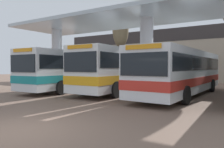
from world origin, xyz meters
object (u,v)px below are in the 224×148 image
object	(u,v)px
transit_bus_right_bay	(183,71)
poplar_tree_behind_left	(120,31)
transit_bus_left_bay	(78,69)
transit_bus_center_bay	(122,69)

from	to	relation	value
transit_bus_right_bay	poplar_tree_behind_left	size ratio (longest dim) A/B	1.44
transit_bus_left_bay	transit_bus_right_bay	bearing A→B (deg)	-175.10
transit_bus_center_bay	poplar_tree_behind_left	xyz separation A→B (m)	(-4.91, 8.18, 4.53)
transit_bus_left_bay	transit_bus_right_bay	distance (m)	8.70
transit_bus_right_bay	poplar_tree_behind_left	bearing A→B (deg)	-36.49
transit_bus_left_bay	transit_bus_center_bay	size ratio (longest dim) A/B	1.11
transit_bus_left_bay	transit_bus_right_bay	xyz separation A→B (m)	(8.64, 1.02, -0.08)
transit_bus_right_bay	poplar_tree_behind_left	world-z (taller)	poplar_tree_behind_left
transit_bus_center_bay	poplar_tree_behind_left	distance (m)	10.56
transit_bus_center_bay	poplar_tree_behind_left	world-z (taller)	poplar_tree_behind_left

